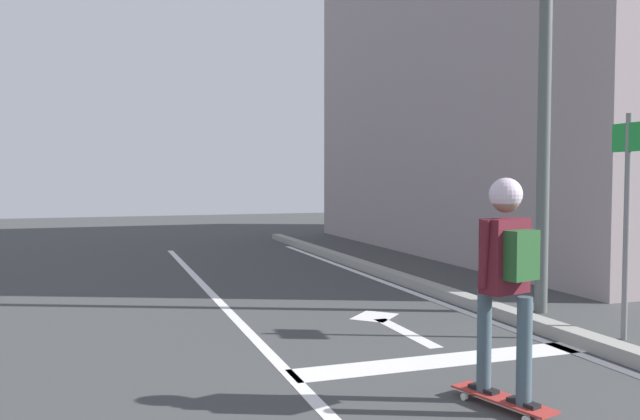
{
  "coord_description": "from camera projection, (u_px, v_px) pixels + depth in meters",
  "views": [
    {
      "loc": [
        -1.12,
        0.72,
        1.73
      ],
      "look_at": [
        1.15,
        7.32,
        1.37
      ],
      "focal_mm": 36.09,
      "sensor_mm": 36.0,
      "label": 1
    }
  ],
  "objects": [
    {
      "name": "lane_line_curbside",
      "position": [
        561.0,
        347.0,
        6.51
      ],
      "size": [
        0.12,
        20.0,
        0.01
      ],
      "primitive_type": "cube",
      "color": "silver",
      "rests_on": "ground"
    },
    {
      "name": "curb_strip",
      "position": [
        581.0,
        339.0,
        6.58
      ],
      "size": [
        0.24,
        24.0,
        0.14
      ],
      "primitive_type": "cube",
      "color": "gray",
      "rests_on": "ground"
    },
    {
      "name": "building_block",
      "position": [
        585.0,
        88.0,
        15.6
      ],
      "size": [
        9.34,
        11.74,
        7.79
      ],
      "primitive_type": "cube",
      "color": "#9E8F91",
      "rests_on": "ground"
    },
    {
      "name": "stop_bar",
      "position": [
        444.0,
        360.0,
        6.04
      ],
      "size": [
        3.0,
        0.4,
        0.01
      ],
      "primitive_type": "cube",
      "color": "silver",
      "rests_on": "ground"
    },
    {
      "name": "skater",
      "position": [
        507.0,
        260.0,
        4.72
      ],
      "size": [
        0.44,
        0.61,
        1.64
      ],
      "color": "#40545F",
      "rests_on": "skateboard"
    },
    {
      "name": "lane_arrow_head",
      "position": [
        375.0,
        316.0,
        7.94
      ],
      "size": [
        0.71,
        0.71,
        0.01
      ],
      "primitive_type": "cube",
      "rotation": [
        0.0,
        0.0,
        0.79
      ],
      "color": "silver",
      "rests_on": "ground"
    },
    {
      "name": "lane_line_center",
      "position": [
        290.0,
        375.0,
        5.58
      ],
      "size": [
        0.12,
        20.0,
        0.01
      ],
      "primitive_type": "cube",
      "color": "silver",
      "rests_on": "ground"
    },
    {
      "name": "lane_arrow_stem",
      "position": [
        405.0,
        332.0,
        7.14
      ],
      "size": [
        0.16,
        1.4,
        0.01
      ],
      "primitive_type": "cube",
      "color": "silver",
      "rests_on": "ground"
    },
    {
      "name": "street_sign_post",
      "position": [
        627.0,
        193.0,
        6.74
      ],
      "size": [
        0.06,
        0.44,
        2.39
      ],
      "color": "slate",
      "rests_on": "ground"
    },
    {
      "name": "skateboard",
      "position": [
        503.0,
        399.0,
        4.79
      ],
      "size": [
        0.43,
        0.87,
        0.08
      ],
      "color": "#A6302B",
      "rests_on": "ground"
    }
  ]
}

